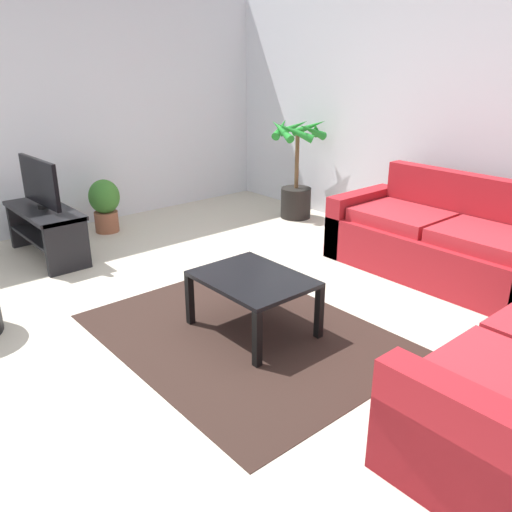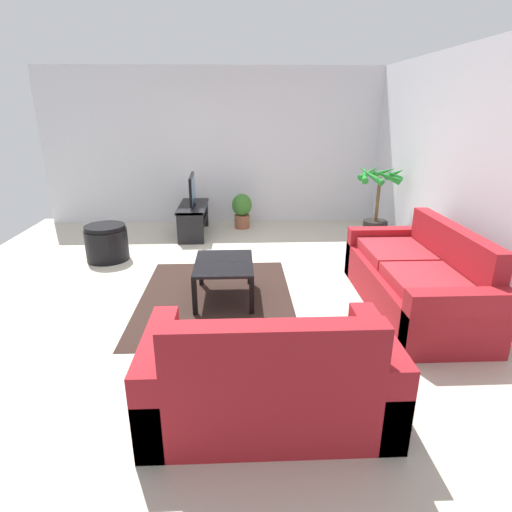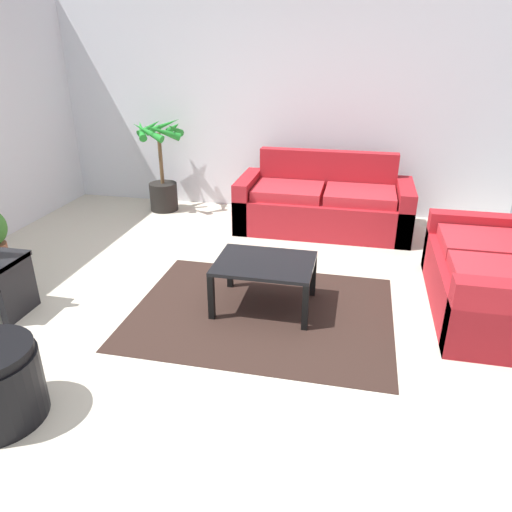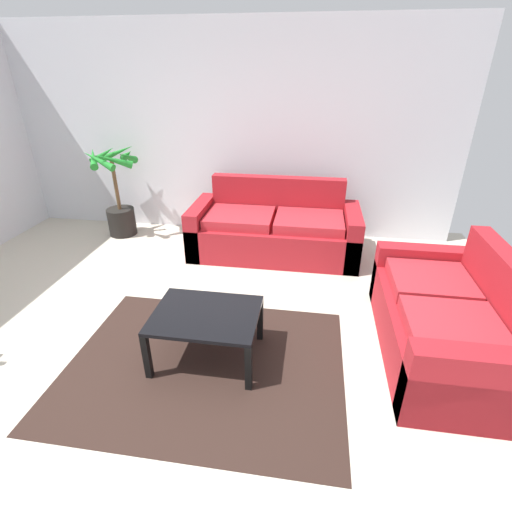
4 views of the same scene
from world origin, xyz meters
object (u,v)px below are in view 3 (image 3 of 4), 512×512
couch_main (323,205)px  potted_palm (162,172)px  coffee_table (265,268)px  couch_loveseat (494,279)px

couch_main → potted_palm: 2.22m
couch_main → coffee_table: (-0.32, -2.03, 0.07)m
coffee_table → potted_palm: 2.96m
couch_main → potted_palm: bearing=173.1°
couch_main → potted_palm: (-2.19, 0.26, 0.23)m
couch_loveseat → coffee_table: (-1.91, -0.36, 0.07)m
couch_loveseat → coffee_table: couch_loveseat is taller
couch_loveseat → potted_palm: bearing=152.9°
couch_main → coffee_table: bearing=-99.0°
couch_main → couch_loveseat: size_ratio=1.24×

